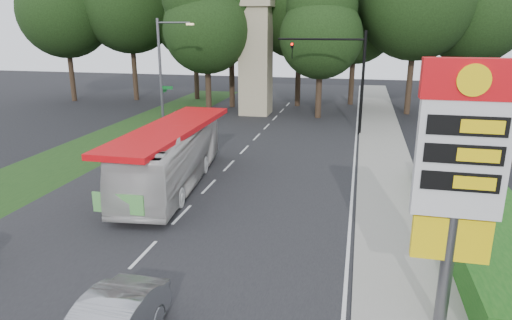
% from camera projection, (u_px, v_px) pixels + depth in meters
% --- Properties ---
extents(road_surface, '(14.00, 80.00, 0.02)m').
position_uv_depth(road_surface, '(215.00, 180.00, 23.01)').
color(road_surface, black).
rests_on(road_surface, ground).
extents(sidewalk_right, '(3.00, 80.00, 0.12)m').
position_uv_depth(sidewalk_right, '(390.00, 192.00, 21.19)').
color(sidewalk_right, gray).
rests_on(sidewalk_right, ground).
extents(grass_verge_left, '(5.00, 50.00, 0.02)m').
position_uv_depth(grass_verge_left, '(108.00, 142.00, 30.64)').
color(grass_verge_left, '#193814').
rests_on(grass_verge_left, ground).
extents(hedge, '(3.00, 14.00, 1.20)m').
position_uv_depth(hedge, '(482.00, 222.00, 16.66)').
color(hedge, '#154C14').
rests_on(hedge, ground).
extents(gas_station_pylon, '(2.10, 0.45, 6.85)m').
position_uv_depth(gas_station_pylon, '(460.00, 165.00, 10.44)').
color(gas_station_pylon, '#59595E').
rests_on(gas_station_pylon, ground).
extents(traffic_signal_mast, '(6.10, 0.35, 7.20)m').
position_uv_depth(traffic_signal_mast, '(344.00, 68.00, 31.70)').
color(traffic_signal_mast, black).
rests_on(traffic_signal_mast, ground).
extents(streetlight_signs, '(2.75, 0.98, 8.00)m').
position_uv_depth(streetlight_signs, '(163.00, 70.00, 32.60)').
color(streetlight_signs, '#59595E').
rests_on(streetlight_signs, ground).
extents(monument, '(3.00, 3.00, 10.05)m').
position_uv_depth(monument, '(256.00, 55.00, 38.82)').
color(monument, tan).
rests_on(monument, ground).
extents(tree_east_near, '(8.12, 8.12, 15.95)m').
position_uv_depth(tree_east_near, '(356.00, 1.00, 42.36)').
color(tree_east_near, '#2D2116').
rests_on(tree_east_near, ground).
extents(tree_monument_left, '(7.28, 7.28, 14.30)m').
position_uv_depth(tree_monument_left, '(206.00, 11.00, 37.72)').
color(tree_monument_left, '#2D2116').
rests_on(tree_monument_left, ground).
extents(tree_monument_right, '(6.72, 6.72, 13.20)m').
position_uv_depth(tree_monument_right, '(322.00, 19.00, 36.36)').
color(tree_monument_right, '#2D2116').
rests_on(tree_monument_right, ground).
extents(transit_bus, '(3.67, 10.78, 2.94)m').
position_uv_depth(transit_bus, '(172.00, 156.00, 21.92)').
color(transit_bus, silver).
rests_on(transit_bus, ground).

